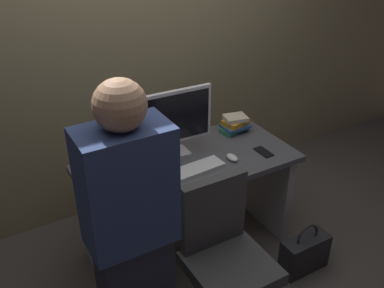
{
  "coord_description": "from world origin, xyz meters",
  "views": [
    {
      "loc": [
        -1.2,
        -2.12,
        2.23
      ],
      "look_at": [
        0.0,
        -0.05,
        0.88
      ],
      "focal_mm": 40.93,
      "sensor_mm": 36.0,
      "label": 1
    }
  ],
  "objects_px": {
    "cup_near_keyboard": "(136,177)",
    "handbag": "(304,253)",
    "office_chair": "(225,266)",
    "monitor": "(173,120)",
    "cell_phone": "(263,152)",
    "person_at_desk": "(132,240)",
    "keyboard": "(192,170)",
    "book_stack": "(235,124)",
    "mouse": "(232,157)",
    "desk": "(188,189)"
  },
  "relations": [
    {
      "from": "person_at_desk",
      "to": "cup_near_keyboard",
      "type": "bearing_deg",
      "value": 64.98
    },
    {
      "from": "desk",
      "to": "person_at_desk",
      "type": "height_order",
      "value": "person_at_desk"
    },
    {
      "from": "desk",
      "to": "office_chair",
      "type": "distance_m",
      "value": 0.67
    },
    {
      "from": "office_chair",
      "to": "mouse",
      "type": "xyz_separation_m",
      "value": [
        0.39,
        0.52,
        0.32
      ]
    },
    {
      "from": "monitor",
      "to": "person_at_desk",
      "type": "bearing_deg",
      "value": -129.56
    },
    {
      "from": "cup_near_keyboard",
      "to": "office_chair",
      "type": "bearing_deg",
      "value": -65.08
    },
    {
      "from": "desk",
      "to": "book_stack",
      "type": "xyz_separation_m",
      "value": [
        0.5,
        0.19,
        0.29
      ]
    },
    {
      "from": "desk",
      "to": "mouse",
      "type": "xyz_separation_m",
      "value": [
        0.26,
        -0.13,
        0.24
      ]
    },
    {
      "from": "mouse",
      "to": "cup_near_keyboard",
      "type": "xyz_separation_m",
      "value": [
        -0.66,
        0.06,
        0.03
      ]
    },
    {
      "from": "person_at_desk",
      "to": "mouse",
      "type": "bearing_deg",
      "value": 28.62
    },
    {
      "from": "office_chair",
      "to": "mouse",
      "type": "bearing_deg",
      "value": 53.1
    },
    {
      "from": "cup_near_keyboard",
      "to": "handbag",
      "type": "xyz_separation_m",
      "value": [
        0.97,
        -0.51,
        -0.65
      ]
    },
    {
      "from": "handbag",
      "to": "monitor",
      "type": "bearing_deg",
      "value": 131.0
    },
    {
      "from": "book_stack",
      "to": "handbag",
      "type": "relative_size",
      "value": 0.6
    },
    {
      "from": "cell_phone",
      "to": "person_at_desk",
      "type": "bearing_deg",
      "value": -158.37
    },
    {
      "from": "monitor",
      "to": "cell_phone",
      "type": "xyz_separation_m",
      "value": [
        0.54,
        -0.28,
        -0.25
      ]
    },
    {
      "from": "book_stack",
      "to": "cell_phone",
      "type": "xyz_separation_m",
      "value": [
        -0.01,
        -0.35,
        -0.06
      ]
    },
    {
      "from": "office_chair",
      "to": "monitor",
      "type": "bearing_deg",
      "value": 83.11
    },
    {
      "from": "person_at_desk",
      "to": "monitor",
      "type": "xyz_separation_m",
      "value": [
        0.62,
        0.75,
        0.15
      ]
    },
    {
      "from": "person_at_desk",
      "to": "book_stack",
      "type": "relative_size",
      "value": 7.19
    },
    {
      "from": "office_chair",
      "to": "keyboard",
      "type": "relative_size",
      "value": 2.19
    },
    {
      "from": "person_at_desk",
      "to": "cell_phone",
      "type": "height_order",
      "value": "person_at_desk"
    },
    {
      "from": "office_chair",
      "to": "handbag",
      "type": "height_order",
      "value": "office_chair"
    },
    {
      "from": "monitor",
      "to": "mouse",
      "type": "height_order",
      "value": "monitor"
    },
    {
      "from": "cup_near_keyboard",
      "to": "desk",
      "type": "bearing_deg",
      "value": 10.78
    },
    {
      "from": "cell_phone",
      "to": "handbag",
      "type": "xyz_separation_m",
      "value": [
        0.08,
        -0.42,
        -0.6
      ]
    },
    {
      "from": "desk",
      "to": "handbag",
      "type": "relative_size",
      "value": 3.76
    },
    {
      "from": "keyboard",
      "to": "handbag",
      "type": "relative_size",
      "value": 1.14
    },
    {
      "from": "mouse",
      "to": "desk",
      "type": "bearing_deg",
      "value": 152.57
    },
    {
      "from": "book_stack",
      "to": "office_chair",
      "type": "bearing_deg",
      "value": -127.1
    },
    {
      "from": "cell_phone",
      "to": "handbag",
      "type": "relative_size",
      "value": 0.38
    },
    {
      "from": "office_chair",
      "to": "mouse",
      "type": "relative_size",
      "value": 9.4
    },
    {
      "from": "desk",
      "to": "handbag",
      "type": "distance_m",
      "value": 0.9
    },
    {
      "from": "keyboard",
      "to": "person_at_desk",
      "type": "bearing_deg",
      "value": -144.07
    },
    {
      "from": "monitor",
      "to": "cell_phone",
      "type": "height_order",
      "value": "monitor"
    },
    {
      "from": "keyboard",
      "to": "mouse",
      "type": "bearing_deg",
      "value": -4.87
    },
    {
      "from": "office_chair",
      "to": "person_at_desk",
      "type": "height_order",
      "value": "person_at_desk"
    },
    {
      "from": "monitor",
      "to": "handbag",
      "type": "height_order",
      "value": "monitor"
    },
    {
      "from": "office_chair",
      "to": "person_at_desk",
      "type": "bearing_deg",
      "value": 177.93
    },
    {
      "from": "keyboard",
      "to": "cup_near_keyboard",
      "type": "distance_m",
      "value": 0.37
    },
    {
      "from": "office_chair",
      "to": "cup_near_keyboard",
      "type": "height_order",
      "value": "office_chair"
    },
    {
      "from": "cell_phone",
      "to": "office_chair",
      "type": "bearing_deg",
      "value": -142.56
    },
    {
      "from": "handbag",
      "to": "office_chair",
      "type": "bearing_deg",
      "value": -174.58
    },
    {
      "from": "office_chair",
      "to": "handbag",
      "type": "relative_size",
      "value": 2.49
    },
    {
      "from": "person_at_desk",
      "to": "mouse",
      "type": "xyz_separation_m",
      "value": [
        0.92,
        0.5,
        -0.09
      ]
    },
    {
      "from": "cup_near_keyboard",
      "to": "cell_phone",
      "type": "xyz_separation_m",
      "value": [
        0.9,
        -0.09,
        -0.05
      ]
    },
    {
      "from": "person_at_desk",
      "to": "cup_near_keyboard",
      "type": "height_order",
      "value": "person_at_desk"
    },
    {
      "from": "monitor",
      "to": "desk",
      "type": "bearing_deg",
      "value": -70.46
    },
    {
      "from": "mouse",
      "to": "cell_phone",
      "type": "bearing_deg",
      "value": -6.96
    },
    {
      "from": "cup_near_keyboard",
      "to": "handbag",
      "type": "distance_m",
      "value": 1.28
    }
  ]
}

